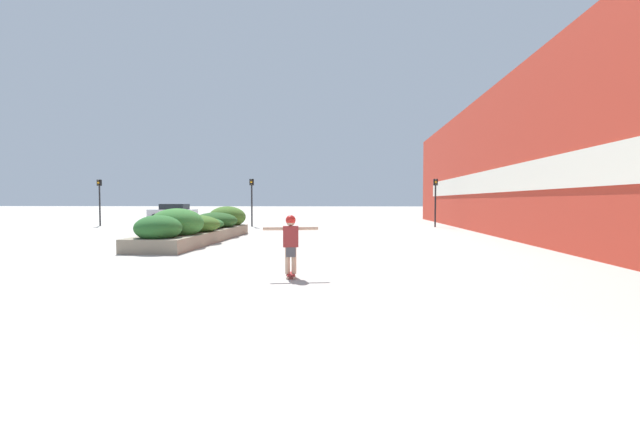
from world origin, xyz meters
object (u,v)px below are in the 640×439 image
Objects in this scene: traffic_light_left at (252,194)px; traffic_light_right at (435,194)px; skateboarder at (291,238)px; car_leftmost at (173,212)px; car_center_left at (558,215)px; skateboard at (291,275)px; traffic_light_far_left at (99,194)px.

traffic_light_left is 1.01× the size of traffic_light_right.
skateboarder is at bearing -109.79° from traffic_light_right.
car_leftmost reaches higher than car_center_left.
skateboard is 28.89m from car_center_left.
skateboarder is at bearing 144.02° from car_center_left.
car_leftmost is at bearing 81.58° from car_center_left.
traffic_light_right reaches higher than skateboard.
traffic_light_right is 0.99× the size of traffic_light_far_left.
skateboard is 31.72m from car_leftmost.
traffic_light_far_left reaches higher than car_center_left.
skateboarder is 0.41× the size of traffic_light_far_left.
car_center_left is at bearing 17.52° from traffic_light_right.
traffic_light_right reaches higher than skateboarder.
car_leftmost is 12.24m from traffic_light_left.
skateboarder is at bearing -152.26° from car_leftmost.
skateboarder is 26.18m from traffic_light_far_left.
skateboarder is 0.41× the size of traffic_light_left.
car_center_left is 1.18× the size of traffic_light_right.
skateboard is 0.86m from skateboarder.
car_leftmost is (-14.76, 28.06, -0.10)m from skateboarder.
skateboard is 0.48× the size of skateboarder.
traffic_light_right reaches higher than car_center_left.
skateboarder is 21.64m from traffic_light_right.
traffic_light_far_left reaches higher than car_leftmost.
traffic_light_far_left is at bearing 165.54° from car_leftmost.
car_center_left is 22.86m from traffic_light_left.
skateboard is 26.24m from traffic_light_far_left.
traffic_light_far_left reaches higher than traffic_light_right.
traffic_light_left reaches higher than car_center_left.
traffic_light_right is (7.31, 20.32, 1.37)m from skateboarder.
traffic_light_far_left is at bearing 120.31° from skateboarder.
traffic_light_far_left is (-16.84, 20.00, 1.38)m from skateboarder.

